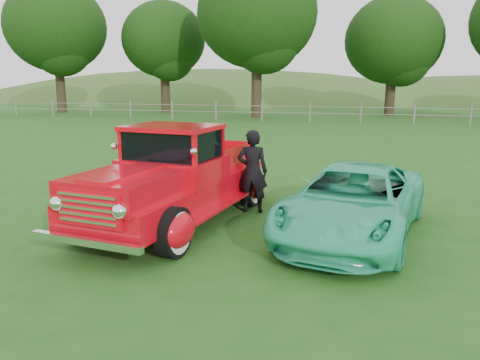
% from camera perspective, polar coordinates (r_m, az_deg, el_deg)
% --- Properties ---
extents(ground, '(140.00, 140.00, 0.00)m').
position_cam_1_polar(ground, '(7.88, -8.37, -6.92)').
color(ground, '#1F5015').
rests_on(ground, ground).
extents(distant_hills, '(116.00, 60.00, 18.00)m').
position_cam_1_polar(distant_hills, '(67.07, 8.21, 5.95)').
color(distant_hills, '#355A21').
rests_on(distant_hills, ground).
extents(fence_line, '(48.00, 0.12, 1.20)m').
position_cam_1_polar(fence_line, '(29.07, 8.53, 8.17)').
color(fence_line, '#6D675C').
rests_on(fence_line, ground).
extents(tree_far_west, '(7.60, 7.60, 9.93)m').
position_cam_1_polar(tree_far_west, '(40.25, -21.53, 16.95)').
color(tree_far_west, black).
rests_on(tree_far_west, ground).
extents(tree_mid_west, '(6.40, 6.40, 8.46)m').
position_cam_1_polar(tree_mid_west, '(38.03, -9.29, 16.52)').
color(tree_mid_west, black).
rests_on(tree_mid_west, ground).
extents(tree_near_west, '(8.00, 8.00, 10.42)m').
position_cam_1_polar(tree_near_west, '(32.88, 2.09, 19.56)').
color(tree_near_west, black).
rests_on(tree_near_west, ground).
extents(tree_near_east, '(6.80, 6.80, 8.33)m').
position_cam_1_polar(tree_near_east, '(36.02, 18.23, 15.85)').
color(tree_near_east, black).
rests_on(tree_near_east, ground).
extents(red_pickup, '(2.74, 5.18, 1.78)m').
position_cam_1_polar(red_pickup, '(8.48, -7.85, 0.05)').
color(red_pickup, black).
rests_on(red_pickup, ground).
extents(teal_sedan, '(2.72, 4.48, 1.16)m').
position_cam_1_polar(teal_sedan, '(7.94, 13.64, -2.60)').
color(teal_sedan, '#31C796').
rests_on(teal_sedan, ground).
extents(man, '(0.63, 0.45, 1.62)m').
position_cam_1_polar(man, '(9.07, 1.52, 1.07)').
color(man, black).
rests_on(man, ground).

